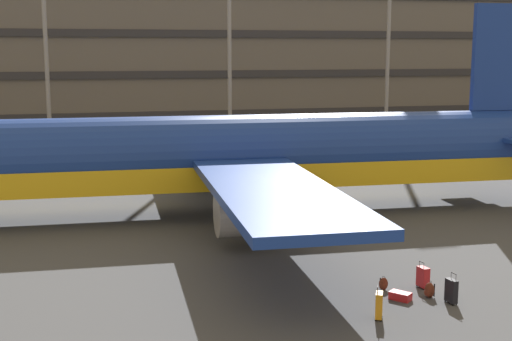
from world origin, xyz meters
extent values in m
plane|color=#424449|center=(0.00, 0.00, 0.00)|extent=(600.00, 600.00, 0.00)
cube|color=#605B56|center=(0.00, 44.68, 7.69)|extent=(131.06, 20.33, 15.38)
cube|color=#2D2D33|center=(0.00, 34.42, 1.92)|extent=(129.75, 0.24, 0.70)
cube|color=#2D2D33|center=(0.00, 34.42, 5.77)|extent=(129.75, 0.24, 0.70)
cube|color=#2D2D33|center=(0.00, 34.42, 9.61)|extent=(129.75, 0.24, 0.70)
cylinder|color=navy|center=(1.47, 0.34, 3.12)|extent=(32.80, 4.96, 3.64)
cube|color=yellow|center=(1.47, 0.34, 2.12)|extent=(31.49, 4.83, 1.17)
cube|color=navy|center=(17.20, -0.30, 7.68)|extent=(4.38, 0.54, 5.47)
cube|color=navy|center=(16.94, 3.18, 3.58)|extent=(2.02, 5.53, 0.20)
cube|color=navy|center=(2.12, -8.38, 2.85)|extent=(4.95, 13.89, 0.36)
cube|color=navy|center=(2.82, 8.97, 2.85)|extent=(4.95, 13.89, 0.36)
cylinder|color=#9E9EA3|center=(1.72, -5.89, 1.54)|extent=(2.68, 2.11, 2.00)
cylinder|color=#9E9EA3|center=(2.22, 6.53, 1.54)|extent=(2.68, 2.11, 2.00)
cylinder|color=black|center=(2.72, -1.26, 0.45)|extent=(0.91, 0.39, 0.90)
cylinder|color=slate|center=(2.72, -1.26, 1.10)|extent=(0.20, 0.20, 1.30)
cylinder|color=black|center=(2.84, 1.83, 0.45)|extent=(0.91, 0.39, 0.90)
cylinder|color=slate|center=(2.84, 1.83, 1.10)|extent=(0.20, 0.20, 1.30)
cylinder|color=gray|center=(-7.29, 28.39, 10.86)|extent=(0.36, 0.36, 21.72)
cylinder|color=gray|center=(8.21, 28.39, 11.39)|extent=(0.36, 0.36, 22.78)
cylinder|color=gray|center=(23.29, 28.39, 12.47)|extent=(0.36, 0.36, 24.95)
cube|color=#B21E23|center=(6.41, -12.05, 0.39)|extent=(0.33, 0.48, 0.68)
cylinder|color=#333338|center=(6.32, -11.94, 0.83)|extent=(0.02, 0.02, 0.20)
cylinder|color=#333338|center=(6.35, -12.19, 0.83)|extent=(0.02, 0.02, 0.20)
cube|color=black|center=(6.34, -12.07, 0.93)|extent=(0.06, 0.25, 0.02)
cylinder|color=black|center=(6.49, -11.86, 0.03)|extent=(0.05, 0.03, 0.05)
cylinder|color=black|center=(6.54, -12.21, 0.03)|extent=(0.05, 0.03, 0.05)
cylinder|color=black|center=(6.28, -11.89, 0.03)|extent=(0.05, 0.03, 0.05)
cylinder|color=black|center=(6.34, -12.25, 0.03)|extent=(0.05, 0.03, 0.05)
cube|color=black|center=(6.58, -13.65, 0.42)|extent=(0.26, 0.47, 0.75)
cylinder|color=#333338|center=(6.66, -13.77, 0.90)|extent=(0.02, 0.02, 0.20)
cylinder|color=#333338|center=(6.63, -13.52, 0.90)|extent=(0.02, 0.02, 0.20)
cube|color=black|center=(6.64, -13.65, 1.00)|extent=(0.06, 0.25, 0.02)
cylinder|color=black|center=(6.53, -13.84, 0.03)|extent=(0.05, 0.03, 0.05)
cylinder|color=black|center=(6.48, -13.49, 0.03)|extent=(0.05, 0.03, 0.05)
cylinder|color=black|center=(6.69, -13.82, 0.03)|extent=(0.05, 0.03, 0.05)
cylinder|color=black|center=(6.64, -13.47, 0.03)|extent=(0.05, 0.03, 0.05)
cube|color=orange|center=(3.78, -14.33, 0.44)|extent=(0.38, 0.48, 0.78)
cylinder|color=#333338|center=(3.78, -14.20, 0.93)|extent=(0.02, 0.02, 0.19)
cylinder|color=#333338|center=(3.67, -14.42, 0.93)|extent=(0.02, 0.02, 0.19)
cube|color=black|center=(3.73, -14.31, 1.02)|extent=(0.13, 0.23, 0.02)
cylinder|color=black|center=(3.93, -14.21, 0.03)|extent=(0.05, 0.04, 0.05)
cylinder|color=black|center=(3.78, -14.53, 0.03)|extent=(0.05, 0.04, 0.05)
cylinder|color=black|center=(3.79, -14.14, 0.03)|extent=(0.05, 0.04, 0.05)
cylinder|color=black|center=(3.63, -14.46, 0.03)|extent=(0.05, 0.04, 0.05)
cube|color=#B21E23|center=(5.15, -12.95, 0.13)|extent=(0.72, 0.77, 0.26)
cube|color=black|center=(4.92, -12.68, 0.13)|extent=(0.17, 0.14, 0.02)
ellipsoid|color=#592619|center=(5.00, -11.94, 0.22)|extent=(0.34, 0.23, 0.44)
ellipsoid|color=#592619|center=(4.99, -12.03, 0.15)|extent=(0.23, 0.12, 0.20)
torus|color=black|center=(5.01, -11.92, 0.45)|extent=(0.08, 0.02, 0.08)
cube|color=black|center=(5.10, -11.87, 0.22)|extent=(0.04, 0.03, 0.37)
cube|color=black|center=(4.93, -11.85, 0.22)|extent=(0.04, 0.03, 0.37)
ellipsoid|color=#592619|center=(6.18, -12.98, 0.25)|extent=(0.36, 0.42, 0.51)
ellipsoid|color=#592619|center=(6.07, -13.02, 0.18)|extent=(0.19, 0.27, 0.23)
torus|color=black|center=(6.21, -12.97, 0.52)|extent=(0.04, 0.08, 0.08)
cube|color=black|center=(6.32, -13.03, 0.25)|extent=(0.04, 0.04, 0.43)
cube|color=black|center=(6.25, -12.85, 0.25)|extent=(0.04, 0.04, 0.43)
camera|label=1|loc=(-4.74, -33.11, 8.04)|focal=49.47mm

